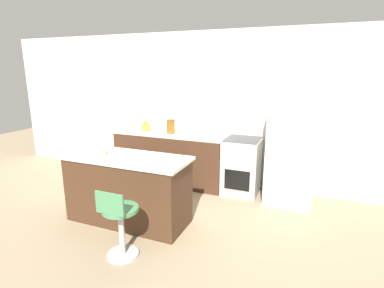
% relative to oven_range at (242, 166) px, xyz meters
% --- Properties ---
extents(ground_plane, '(14.00, 14.00, 0.00)m').
position_rel_oven_range_xyz_m(ground_plane, '(-0.98, -0.32, -0.45)').
color(ground_plane, '#998466').
extents(wall_back, '(8.00, 0.06, 2.60)m').
position_rel_oven_range_xyz_m(wall_back, '(-0.98, 0.33, 0.85)').
color(wall_back, beige).
rests_on(wall_back, ground_plane).
extents(back_counter, '(1.98, 0.60, 0.90)m').
position_rel_oven_range_xyz_m(back_counter, '(-1.28, 0.00, -0.00)').
color(back_counter, '#422819').
rests_on(back_counter, ground_plane).
extents(kitchen_island, '(1.64, 0.67, 0.90)m').
position_rel_oven_range_xyz_m(kitchen_island, '(-1.16, -1.51, -0.00)').
color(kitchen_island, '#422819').
rests_on(kitchen_island, ground_plane).
extents(oven_range, '(0.56, 0.62, 0.90)m').
position_rel_oven_range_xyz_m(oven_range, '(0.00, 0.00, 0.00)').
color(oven_range, '#B7B2A8').
rests_on(oven_range, ground_plane).
extents(refrigerator, '(0.68, 0.70, 1.66)m').
position_rel_oven_range_xyz_m(refrigerator, '(0.75, -0.04, 0.38)').
color(refrigerator, silver).
rests_on(refrigerator, ground_plane).
extents(stool_chair, '(0.39, 0.39, 0.80)m').
position_rel_oven_range_xyz_m(stool_chair, '(-0.79, -2.22, -0.05)').
color(stool_chair, '#B7B7BC').
rests_on(stool_chair, ground_plane).
extents(kettle, '(0.15, 0.15, 0.19)m').
position_rel_oven_range_xyz_m(kettle, '(-1.76, -0.02, 0.53)').
color(kettle, '#B29333').
rests_on(kettle, back_counter).
extents(mixing_bowl, '(0.25, 0.25, 0.11)m').
position_rel_oven_range_xyz_m(mixing_bowl, '(-0.68, -0.02, 0.51)').
color(mixing_bowl, beige).
rests_on(mixing_bowl, back_counter).
extents(canister_jar, '(0.15, 0.15, 0.23)m').
position_rel_oven_range_xyz_m(canister_jar, '(-1.26, -0.02, 0.57)').
color(canister_jar, brown).
rests_on(canister_jar, back_counter).
extents(fruit_bowl, '(0.26, 0.26, 0.06)m').
position_rel_oven_range_xyz_m(fruit_bowl, '(-1.56, -1.58, 0.47)').
color(fruit_bowl, '#C1B28E').
rests_on(fruit_bowl, kitchen_island).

